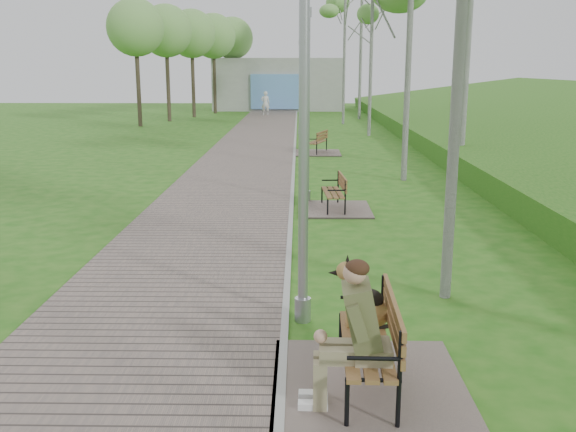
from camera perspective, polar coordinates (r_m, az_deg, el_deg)
name	(u,v)px	position (r m, az deg, el deg)	size (l,w,h in m)	color
walkway	(245,163)	(22.94, -3.86, 4.72)	(3.50, 67.00, 0.04)	#6B5D56
kerb	(294,163)	(22.86, 0.53, 4.73)	(0.10, 67.00, 0.05)	#999993
building_north	(278,84)	(52.13, -0.88, 11.64)	(10.00, 5.20, 4.00)	#9E9E99
bench_main	(361,346)	(6.90, 6.52, -11.44)	(2.07, 2.30, 1.81)	#6B5D56
bench_second	(333,202)	(15.45, 4.04, 1.24)	(1.72, 1.91, 1.06)	#6B5D56
bench_third	(317,148)	(25.64, 2.57, 6.04)	(1.80, 2.00, 1.11)	#6B5D56
lamp_post_near	(304,124)	(8.20, 1.41, 8.17)	(0.22, 0.22, 5.70)	#94969B
lamp_post_second	(308,114)	(16.15, 1.75, 9.07)	(0.18, 0.18, 4.76)	#94969B
lamp_post_third	(300,91)	(33.02, 1.08, 11.06)	(0.18, 0.18, 4.64)	#94969B
pedestrian_near	(265,103)	(45.81, -2.02, 9.98)	(0.61, 0.40, 1.68)	silver
birch_distant_a	(345,6)	(39.04, 5.11, 18.07)	(2.67, 2.67, 8.60)	silver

